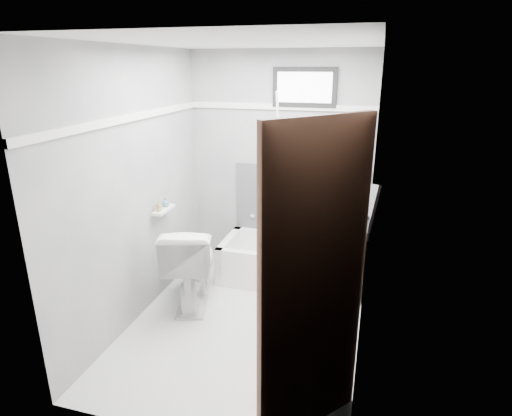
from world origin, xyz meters
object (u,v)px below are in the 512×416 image
(soap_bottle_a, at_px, (159,206))
(toilet, at_px, (191,264))
(soap_bottle_b, at_px, (165,202))
(bathtub, at_px, (291,263))
(office_chair, at_px, (337,231))
(door, at_px, (355,324))

(soap_bottle_a, bearing_deg, toilet, -6.21)
(toilet, xyz_separation_m, soap_bottle_b, (-0.32, 0.17, 0.55))
(bathtub, height_order, toilet, toilet)
(office_chair, height_order, soap_bottle_b, office_chair)
(office_chair, xyz_separation_m, soap_bottle_a, (-1.63, -0.72, 0.35))
(toilet, bearing_deg, soap_bottle_b, -44.70)
(soap_bottle_b, bearing_deg, door, -41.21)
(bathtub, relative_size, office_chair, 1.52)
(office_chair, bearing_deg, soap_bottle_a, -127.90)
(door, xyz_separation_m, soap_bottle_a, (-1.92, 1.54, -0.03))
(office_chair, relative_size, soap_bottle_b, 11.06)
(toilet, relative_size, soap_bottle_b, 9.41)
(door, height_order, soap_bottle_b, door)
(office_chair, bearing_deg, bathtub, -145.48)
(toilet, height_order, soap_bottle_b, soap_bottle_b)
(bathtub, distance_m, door, 2.46)
(soap_bottle_b, bearing_deg, toilet, -28.65)
(soap_bottle_a, relative_size, soap_bottle_b, 1.15)
(bathtub, distance_m, soap_bottle_a, 1.54)
(office_chair, height_order, soap_bottle_a, office_chair)
(door, height_order, soap_bottle_a, door)
(office_chair, xyz_separation_m, toilet, (-1.31, -0.75, -0.20))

